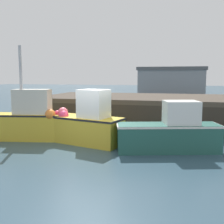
{
  "coord_description": "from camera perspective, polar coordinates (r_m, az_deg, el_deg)",
  "views": [
    {
      "loc": [
        3.9,
        -10.58,
        3.04
      ],
      "look_at": [
        0.23,
        3.7,
        1.08
      ],
      "focal_mm": 43.29,
      "sensor_mm": 36.0,
      "label": 1
    }
  ],
  "objects": [
    {
      "name": "pier",
      "position": [
        16.38,
        8.62,
        1.96
      ],
      "size": [
        13.74,
        6.08,
        1.79
      ],
      "color": "#473D33",
      "rests_on": "ground"
    },
    {
      "name": "ground",
      "position": [
        11.69,
        -5.67,
        -7.78
      ],
      "size": [
        120.0,
        160.0,
        0.1
      ],
      "color": "#2D4756"
    },
    {
      "name": "fishing_boat_mid",
      "position": [
        11.22,
        12.19,
        -4.22
      ],
      "size": [
        4.32,
        2.31,
        2.06
      ],
      "color": "#23564C",
      "rests_on": "ground"
    },
    {
      "name": "fishing_boat_near_left",
      "position": [
        13.56,
        -17.89,
        -1.68
      ],
      "size": [
        4.19,
        1.76,
        4.45
      ],
      "color": "gold",
      "rests_on": "ground"
    },
    {
      "name": "fishing_boat_near_right",
      "position": [
        12.26,
        -5.46,
        -2.41
      ],
      "size": [
        3.72,
        2.18,
        2.46
      ],
      "color": "gold",
      "rests_on": "ground"
    },
    {
      "name": "warehouse",
      "position": [
        43.3,
        12.45,
        6.33
      ],
      "size": [
        10.14,
        6.09,
        4.41
      ],
      "color": "gray",
      "rests_on": "ground"
    }
  ]
}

